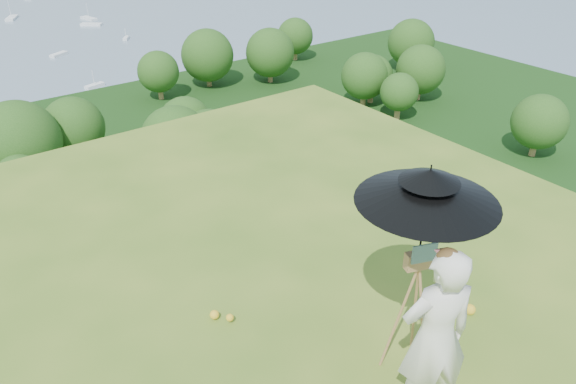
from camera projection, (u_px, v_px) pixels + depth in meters
forest_slope at (12, 365)px, 44.10m from camera, size 140.00×56.00×22.00m
painter at (435, 337)px, 4.99m from camera, size 0.81×0.68×1.90m
field_easel at (413, 306)px, 5.60m from camera, size 0.76×0.76×1.57m
sun_umbrella at (424, 217)px, 5.12m from camera, size 1.71×1.71×1.05m
painter_cap at (449, 256)px, 4.55m from camera, size 0.28×0.31×0.10m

